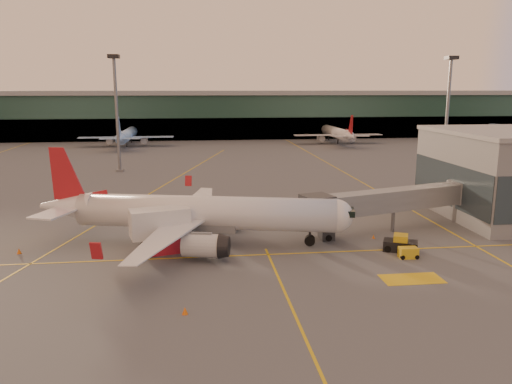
{
  "coord_description": "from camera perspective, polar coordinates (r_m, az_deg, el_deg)",
  "views": [
    {
      "loc": [
        -2.79,
        -48.15,
        18.39
      ],
      "look_at": [
        4.92,
        15.77,
        5.0
      ],
      "focal_mm": 35.0,
      "sensor_mm": 36.0,
      "label": 1
    }
  ],
  "objects": [
    {
      "name": "cone_tail",
      "position": [
        63.02,
        -25.45,
        -6.11
      ],
      "size": [
        0.5,
        0.5,
        0.63
      ],
      "color": "orange",
      "rests_on": "ground"
    },
    {
      "name": "cone_nose",
      "position": [
        64.31,
        13.28,
        -4.97
      ],
      "size": [
        0.38,
        0.38,
        0.49
      ],
      "color": "orange",
      "rests_on": "ground"
    },
    {
      "name": "mast_west_near",
      "position": [
        115.49,
        -15.67,
        9.57
      ],
      "size": [
        2.4,
        2.4,
        25.6
      ],
      "color": "slate",
      "rests_on": "ground"
    },
    {
      "name": "distant_aircraft_row",
      "position": [
        167.72,
        -2.19,
        5.44
      ],
      "size": [
        350.0,
        34.0,
        13.0
      ],
      "color": "#96C2FB",
      "rests_on": "ground"
    },
    {
      "name": "mast_east_near",
      "position": [
        124.44,
        21.09,
        9.35
      ],
      "size": [
        2.4,
        2.4,
        25.6
      ],
      "color": "slate",
      "rests_on": "ground"
    },
    {
      "name": "terminal",
      "position": [
        190.21,
        -6.1,
        8.78
      ],
      "size": [
        400.0,
        20.0,
        17.6
      ],
      "color": "#19382D",
      "rests_on": "ground"
    },
    {
      "name": "ground",
      "position": [
        51.62,
        -3.37,
        -9.14
      ],
      "size": [
        600.0,
        600.0,
        0.0
      ],
      "primitive_type": "plane",
      "color": "#4C4F54",
      "rests_on": "ground"
    },
    {
      "name": "main_airplane",
      "position": [
        59.94,
        -6.98,
        -2.49
      ],
      "size": [
        37.75,
        34.34,
        11.5
      ],
      "rotation": [
        0.0,
        0.0,
        -0.23
      ],
      "color": "silver",
      "rests_on": "ground"
    },
    {
      "name": "jet_bridge",
      "position": [
        68.15,
        16.35,
        -0.95
      ],
      "size": [
        26.73,
        11.01,
        5.75
      ],
      "color": "slate",
      "rests_on": "ground"
    },
    {
      "name": "cone_wing_right",
      "position": [
        42.94,
        -8.12,
        -13.28
      ],
      "size": [
        0.5,
        0.5,
        0.63
      ],
      "color": "orange",
      "rests_on": "ground"
    },
    {
      "name": "gpu_cart",
      "position": [
        57.98,
        17.01,
        -6.67
      ],
      "size": [
        2.11,
        1.31,
        1.2
      ],
      "rotation": [
        0.0,
        0.0,
        -0.04
      ],
      "color": "gold",
      "rests_on": "ground"
    },
    {
      "name": "taxi_markings",
      "position": [
        94.55,
        -9.49,
        0.37
      ],
      "size": [
        100.12,
        173.0,
        0.01
      ],
      "color": "gold",
      "rests_on": "ground"
    },
    {
      "name": "pushback_tug",
      "position": [
        60.05,
        16.18,
        -5.77
      ],
      "size": [
        4.27,
        3.4,
        1.94
      ],
      "rotation": [
        0.0,
        0.0,
        -0.43
      ],
      "color": "black",
      "rests_on": "ground"
    },
    {
      "name": "catering_truck",
      "position": [
        57.73,
        -10.82,
        -4.02
      ],
      "size": [
        7.13,
        4.49,
        5.13
      ],
      "rotation": [
        0.0,
        0.0,
        0.27
      ],
      "color": "red",
      "rests_on": "ground"
    },
    {
      "name": "cone_wing_left",
      "position": [
        77.02,
        -6.36,
        -1.92
      ],
      "size": [
        0.46,
        0.46,
        0.58
      ],
      "color": "orange",
      "rests_on": "ground"
    },
    {
      "name": "gate_building",
      "position": [
        80.71,
        26.89,
        1.85
      ],
      "size": [
        18.4,
        22.4,
        12.6
      ],
      "color": "slate",
      "rests_on": "ground"
    }
  ]
}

